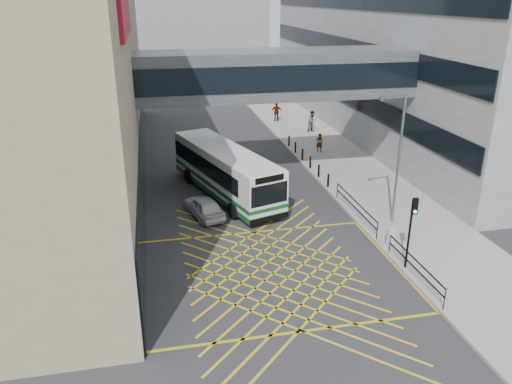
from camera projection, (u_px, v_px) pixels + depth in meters
ground at (273, 273)px, 23.65m from camera, size 120.00×120.00×0.00m
building_right at (464, 21)px, 46.37m from camera, size 24.09×44.00×20.00m
building_far at (166, 18)px, 74.54m from camera, size 28.00×16.00×18.00m
skybridge at (276, 74)px, 32.37m from camera, size 20.00×4.10×3.00m
pavement at (340, 163)px, 38.98m from camera, size 6.00×54.00×0.16m
box_junction at (273, 273)px, 23.65m from camera, size 12.00×9.00×0.01m
bus at (224, 170)px, 32.39m from camera, size 5.86×11.47×3.15m
car_white at (204, 206)px, 29.52m from camera, size 2.70×4.27×1.26m
car_dark at (202, 168)px, 35.59m from camera, size 3.00×5.42×1.60m
car_silver at (248, 165)px, 36.26m from camera, size 2.44×5.08×1.54m
traffic_light at (412, 223)px, 22.89m from camera, size 0.26×0.42×3.65m
street_lamp at (397, 153)px, 27.06m from camera, size 1.66×0.44×7.31m
litter_bin at (391, 237)px, 25.88m from camera, size 0.51×0.51×0.88m
kerb_railings at (379, 229)px, 26.12m from camera, size 0.05×12.54×1.00m
bollards at (306, 158)px, 38.26m from camera, size 0.14×10.14×0.90m
pedestrian_a at (319, 143)px, 41.07m from camera, size 0.65×0.49×1.57m
pedestrian_b at (312, 121)px, 47.12m from camera, size 1.10×0.87×1.96m
pedestrian_c at (277, 112)px, 51.04m from camera, size 1.24×0.81×1.93m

